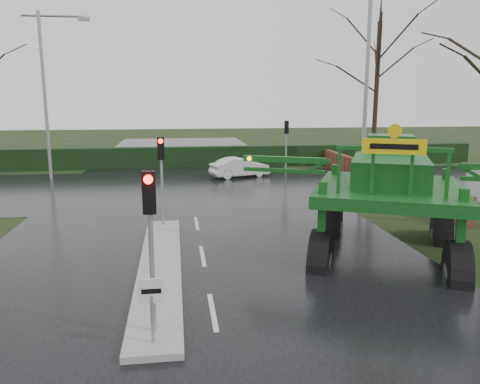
{
  "coord_description": "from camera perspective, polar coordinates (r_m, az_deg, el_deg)",
  "views": [
    {
      "loc": [
        -0.77,
        -10.16,
        4.89
      ],
      "look_at": [
        1.24,
        4.28,
        2.0
      ],
      "focal_mm": 35.0,
      "sensor_mm": 36.0,
      "label": 1
    }
  ],
  "objects": [
    {
      "name": "white_sedan",
      "position": [
        29.92,
        -0.03,
        1.82
      ],
      "size": [
        4.02,
        2.46,
        1.25
      ],
      "primitive_type": "imported",
      "rotation": [
        0.0,
        0.0,
        1.9
      ],
      "color": "white",
      "rests_on": "ground"
    },
    {
      "name": "street_light_left_far",
      "position": [
        31.08,
        -22.27,
        12.44
      ],
      "size": [
        3.85,
        0.3,
        10.0
      ],
      "color": "gray",
      "rests_on": "ground"
    },
    {
      "name": "brick_wall",
      "position": [
        28.8,
        15.24,
        2.26
      ],
      "size": [
        0.4,
        20.0,
        1.2
      ],
      "primitive_type": "cube",
      "color": "#592D1E",
      "rests_on": "ground"
    },
    {
      "name": "road_main",
      "position": [
        20.76,
        -5.57,
        -2.44
      ],
      "size": [
        14.0,
        80.0,
        0.02
      ],
      "primitive_type": "cube",
      "color": "black",
      "rests_on": "ground"
    },
    {
      "name": "tree_right_far",
      "position": [
        34.1,
        16.38,
        13.49
      ],
      "size": [
        7.0,
        7.0,
        12.05
      ],
      "color": "black",
      "rests_on": "ground"
    },
    {
      "name": "road_cross",
      "position": [
        26.62,
        -6.12,
        0.59
      ],
      "size": [
        80.0,
        12.0,
        0.02
      ],
      "primitive_type": "cube",
      "color": "black",
      "rests_on": "ground"
    },
    {
      "name": "ground",
      "position": [
        11.3,
        -3.34,
        -14.45
      ],
      "size": [
        140.0,
        140.0,
        0.0
      ],
      "primitive_type": "plane",
      "color": "black",
      "rests_on": "ground"
    },
    {
      "name": "keep_left_sign",
      "position": [
        9.48,
        -10.72,
        -12.84
      ],
      "size": [
        0.5,
        0.07,
        1.35
      ],
      "color": "gray",
      "rests_on": "ground"
    },
    {
      "name": "traffic_signal_mid",
      "position": [
        17.81,
        -9.57,
        3.64
      ],
      "size": [
        0.26,
        0.33,
        3.52
      ],
      "color": "gray",
      "rests_on": "ground"
    },
    {
      "name": "hedge_row",
      "position": [
        34.42,
        -6.58,
        4.24
      ],
      "size": [
        44.0,
        0.9,
        1.5
      ],
      "primitive_type": "cube",
      "color": "black",
      "rests_on": "ground"
    },
    {
      "name": "traffic_signal_far",
      "position": [
        31.11,
        5.67,
        6.93
      ],
      "size": [
        0.26,
        0.33,
        3.52
      ],
      "rotation": [
        0.0,
        0.0,
        3.14
      ],
      "color": "gray",
      "rests_on": "ground"
    },
    {
      "name": "median_island",
      "position": [
        14.02,
        -9.72,
        -9.0
      ],
      "size": [
        1.2,
        10.0,
        0.16
      ],
      "primitive_type": "cube",
      "color": "gray",
      "rests_on": "ground"
    },
    {
      "name": "traffic_signal_near",
      "position": [
        9.45,
        -10.92,
        -3.09
      ],
      "size": [
        0.26,
        0.33,
        3.52
      ],
      "color": "gray",
      "rests_on": "ground"
    },
    {
      "name": "street_light_right",
      "position": [
        23.93,
        14.51,
        13.51
      ],
      "size": [
        3.85,
        0.3,
        10.0
      ],
      "color": "gray",
      "rests_on": "ground"
    },
    {
      "name": "crop_sprayer",
      "position": [
        14.14,
        10.23,
        1.32
      ],
      "size": [
        8.7,
        7.18,
        5.3
      ],
      "rotation": [
        0.0,
        0.0,
        -0.43
      ],
      "color": "black",
      "rests_on": "ground"
    }
  ]
}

